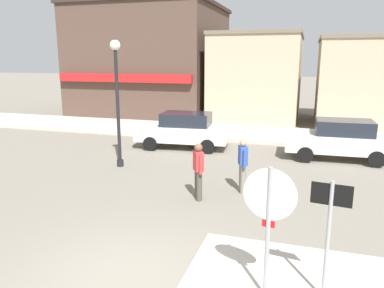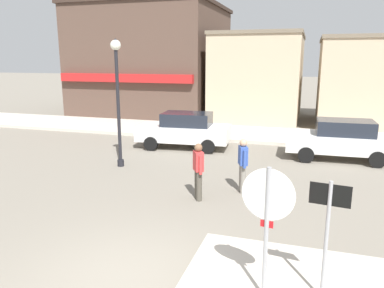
{
  "view_description": "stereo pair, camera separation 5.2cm",
  "coord_description": "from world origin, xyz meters",
  "px_view_note": "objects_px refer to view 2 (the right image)",
  "views": [
    {
      "loc": [
        2.89,
        -5.35,
        3.87
      ],
      "look_at": [
        -0.14,
        4.5,
        1.5
      ],
      "focal_mm": 35.0,
      "sensor_mm": 36.0,
      "label": 1
    },
    {
      "loc": [
        2.94,
        -5.34,
        3.87
      ],
      "look_at": [
        -0.14,
        4.5,
        1.5
      ],
      "focal_mm": 35.0,
      "sensor_mm": 36.0,
      "label": 2
    }
  ],
  "objects_px": {
    "parked_car_second": "(341,139)",
    "pedestrian_crossing_near": "(198,170)",
    "parked_car_nearest": "(184,130)",
    "stop_sign": "(267,216)",
    "lamp_post": "(117,85)",
    "one_way_sign": "(327,229)",
    "pedestrian_crossing_far": "(243,164)"
  },
  "relations": [
    {
      "from": "parked_car_second",
      "to": "pedestrian_crossing_near",
      "type": "bearing_deg",
      "value": -125.23
    },
    {
      "from": "parked_car_nearest",
      "to": "stop_sign",
      "type": "bearing_deg",
      "value": -64.85
    },
    {
      "from": "lamp_post",
      "to": "pedestrian_crossing_near",
      "type": "xyz_separation_m",
      "value": [
        3.66,
        -2.35,
        -2.09
      ]
    },
    {
      "from": "one_way_sign",
      "to": "pedestrian_crossing_near",
      "type": "distance_m",
      "value": 5.02
    },
    {
      "from": "parked_car_second",
      "to": "pedestrian_crossing_near",
      "type": "relative_size",
      "value": 2.51
    },
    {
      "from": "parked_car_second",
      "to": "pedestrian_crossing_far",
      "type": "distance_m",
      "value": 5.66
    },
    {
      "from": "one_way_sign",
      "to": "parked_car_second",
      "type": "bearing_deg",
      "value": 84.74
    },
    {
      "from": "parked_car_second",
      "to": "lamp_post",
      "type": "bearing_deg",
      "value": -156.21
    },
    {
      "from": "parked_car_second",
      "to": "one_way_sign",
      "type": "bearing_deg",
      "value": -95.26
    },
    {
      "from": "one_way_sign",
      "to": "pedestrian_crossing_near",
      "type": "relative_size",
      "value": 1.3
    },
    {
      "from": "stop_sign",
      "to": "pedestrian_crossing_far",
      "type": "height_order",
      "value": "stop_sign"
    },
    {
      "from": "one_way_sign",
      "to": "lamp_post",
      "type": "height_order",
      "value": "lamp_post"
    },
    {
      "from": "stop_sign",
      "to": "pedestrian_crossing_far",
      "type": "relative_size",
      "value": 1.43
    },
    {
      "from": "lamp_post",
      "to": "stop_sign",
      "type": "bearing_deg",
      "value": -47.19
    },
    {
      "from": "one_way_sign",
      "to": "pedestrian_crossing_near",
      "type": "bearing_deg",
      "value": 129.56
    },
    {
      "from": "one_way_sign",
      "to": "pedestrian_crossing_far",
      "type": "xyz_separation_m",
      "value": [
        -2.11,
        4.81,
        -0.46
      ]
    },
    {
      "from": "pedestrian_crossing_far",
      "to": "pedestrian_crossing_near",
      "type": "bearing_deg",
      "value": -138.17
    },
    {
      "from": "stop_sign",
      "to": "lamp_post",
      "type": "xyz_separation_m",
      "value": [
        -5.96,
        6.43,
        1.44
      ]
    },
    {
      "from": "stop_sign",
      "to": "parked_car_nearest",
      "type": "bearing_deg",
      "value": 115.15
    },
    {
      "from": "lamp_post",
      "to": "pedestrian_crossing_near",
      "type": "height_order",
      "value": "lamp_post"
    },
    {
      "from": "lamp_post",
      "to": "pedestrian_crossing_near",
      "type": "bearing_deg",
      "value": -32.71
    },
    {
      "from": "stop_sign",
      "to": "lamp_post",
      "type": "relative_size",
      "value": 0.51
    },
    {
      "from": "pedestrian_crossing_near",
      "to": "pedestrian_crossing_far",
      "type": "distance_m",
      "value": 1.43
    },
    {
      "from": "lamp_post",
      "to": "parked_car_second",
      "type": "xyz_separation_m",
      "value": [
        7.73,
        3.41,
        -2.15
      ]
    },
    {
      "from": "pedestrian_crossing_near",
      "to": "pedestrian_crossing_far",
      "type": "relative_size",
      "value": 1.0
    },
    {
      "from": "pedestrian_crossing_far",
      "to": "stop_sign",
      "type": "bearing_deg",
      "value": -76.31
    },
    {
      "from": "pedestrian_crossing_far",
      "to": "one_way_sign",
      "type": "bearing_deg",
      "value": -66.28
    },
    {
      "from": "stop_sign",
      "to": "parked_car_second",
      "type": "xyz_separation_m",
      "value": [
        1.77,
        9.83,
        -0.71
      ]
    },
    {
      "from": "lamp_post",
      "to": "parked_car_second",
      "type": "relative_size",
      "value": 1.12
    },
    {
      "from": "one_way_sign",
      "to": "lamp_post",
      "type": "xyz_separation_m",
      "value": [
        -6.84,
        6.2,
        1.63
      ]
    },
    {
      "from": "parked_car_second",
      "to": "parked_car_nearest",
      "type": "bearing_deg",
      "value": 179.39
    },
    {
      "from": "pedestrian_crossing_near",
      "to": "lamp_post",
      "type": "bearing_deg",
      "value": 147.29
    }
  ]
}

